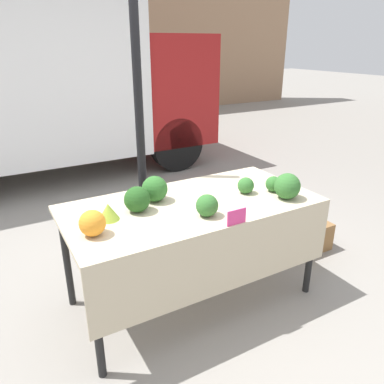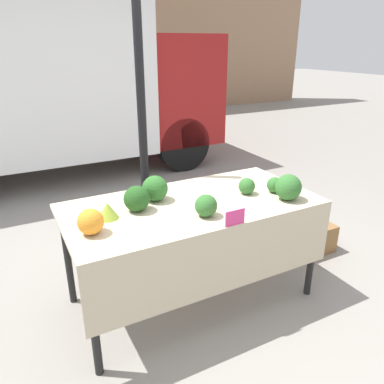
{
  "view_description": "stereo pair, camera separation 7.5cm",
  "coord_description": "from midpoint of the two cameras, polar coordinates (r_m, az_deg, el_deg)",
  "views": [
    {
      "loc": [
        -1.18,
        -2.08,
        1.84
      ],
      "look_at": [
        0.0,
        0.0,
        0.88
      ],
      "focal_mm": 35.0,
      "sensor_mm": 36.0,
      "label": 1
    },
    {
      "loc": [
        -1.11,
        -2.12,
        1.84
      ],
      "look_at": [
        0.0,
        0.0,
        0.88
      ],
      "focal_mm": 35.0,
      "sensor_mm": 36.0,
      "label": 2
    }
  ],
  "objects": [
    {
      "name": "ground_plane",
      "position": [
        3.02,
        -0.74,
        -15.68
      ],
      "size": [
        40.0,
        40.0,
        0.0
      ],
      "primitive_type": "plane",
      "color": "gray"
    },
    {
      "name": "building_facade",
      "position": [
        10.36,
        -25.44,
        24.13
      ],
      "size": [
        16.0,
        0.6,
        5.18
      ],
      "color": "#9E7A5B",
      "rests_on": "ground_plane"
    },
    {
      "name": "tent_pole",
      "position": [
        3.09,
        -8.66,
        9.72
      ],
      "size": [
        0.07,
        0.07,
        2.41
      ],
      "color": "black",
      "rests_on": "ground_plane"
    },
    {
      "name": "parked_truck",
      "position": [
        5.94,
        -23.66,
        15.75
      ],
      "size": [
        4.65,
        2.25,
        2.57
      ],
      "color": "white",
      "rests_on": "ground_plane"
    },
    {
      "name": "market_table",
      "position": [
        2.6,
        -0.14,
        -4.1
      ],
      "size": [
        1.77,
        0.88,
        0.8
      ],
      "color": "beige",
      "rests_on": "ground_plane"
    },
    {
      "name": "orange_cauliflower",
      "position": [
        2.23,
        -15.88,
        -4.6
      ],
      "size": [
        0.15,
        0.15,
        0.15
      ],
      "color": "orange",
      "rests_on": "market_table"
    },
    {
      "name": "romanesco_head",
      "position": [
        2.41,
        -13.49,
        -2.94
      ],
      "size": [
        0.14,
        0.14,
        0.11
      ],
      "color": "#93B238",
      "rests_on": "market_table"
    },
    {
      "name": "broccoli_head_0",
      "position": [
        2.39,
        1.41,
        -2.07
      ],
      "size": [
        0.15,
        0.15,
        0.15
      ],
      "color": "#336B2D",
      "rests_on": "market_table"
    },
    {
      "name": "broccoli_head_1",
      "position": [
        2.73,
        13.55,
        0.87
      ],
      "size": [
        0.19,
        0.19,
        0.19
      ],
      "color": "#336B2D",
      "rests_on": "market_table"
    },
    {
      "name": "broccoli_head_2",
      "position": [
        2.62,
        -6.52,
        0.48
      ],
      "size": [
        0.18,
        0.18,
        0.18
      ],
      "color": "#2D6628",
      "rests_on": "market_table"
    },
    {
      "name": "broccoli_head_3",
      "position": [
        2.85,
        11.56,
        1.21
      ],
      "size": [
        0.12,
        0.12,
        0.12
      ],
      "color": "#336B2D",
      "rests_on": "market_table"
    },
    {
      "name": "broccoli_head_4",
      "position": [
        2.48,
        -9.23,
        -1.11
      ],
      "size": [
        0.17,
        0.17,
        0.17
      ],
      "color": "#23511E",
      "rests_on": "market_table"
    },
    {
      "name": "broccoli_head_5",
      "position": [
        2.78,
        7.43,
        0.99
      ],
      "size": [
        0.12,
        0.12,
        0.12
      ],
      "color": "#336B2D",
      "rests_on": "market_table"
    },
    {
      "name": "price_sign",
      "position": [
        2.3,
        5.88,
        -3.81
      ],
      "size": [
        0.14,
        0.01,
        0.1
      ],
      "color": "#E53D84",
      "rests_on": "market_table"
    },
    {
      "name": "produce_crate",
      "position": [
        3.71,
        16.3,
        -6.56
      ],
      "size": [
        0.46,
        0.29,
        0.26
      ],
      "color": "olive",
      "rests_on": "ground_plane"
    }
  ]
}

